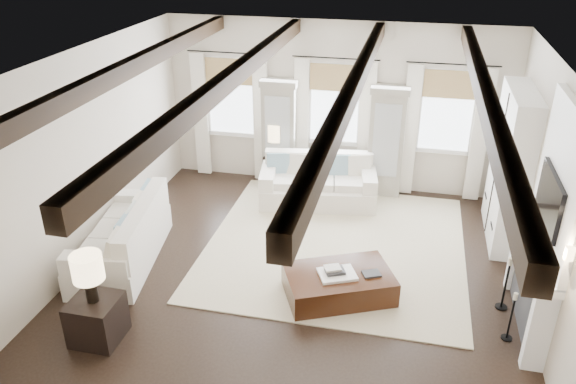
% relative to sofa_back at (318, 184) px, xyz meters
% --- Properties ---
extents(ground, '(7.50, 7.50, 0.00)m').
position_rel_sofa_back_xyz_m(ground, '(0.14, -2.87, -0.37)').
color(ground, black).
rests_on(ground, ground).
extents(room_shell, '(6.54, 7.54, 3.22)m').
position_rel_sofa_back_xyz_m(room_shell, '(0.89, -1.98, 1.52)').
color(room_shell, beige).
rests_on(room_shell, ground).
extents(area_rug, '(4.10, 4.16, 0.02)m').
position_rel_sofa_back_xyz_m(area_rug, '(0.57, -1.47, -0.36)').
color(area_rug, beige).
rests_on(area_rug, ground).
extents(sofa_back, '(2.23, 1.28, 0.90)m').
position_rel_sofa_back_xyz_m(sofa_back, '(0.00, 0.00, 0.00)').
color(sofa_back, white).
rests_on(sofa_back, ground).
extents(sofa_left, '(1.37, 2.36, 0.95)m').
position_rel_sofa_back_xyz_m(sofa_left, '(-2.54, -2.64, 0.02)').
color(sofa_left, white).
rests_on(sofa_left, ground).
extents(ottoman, '(1.71, 1.44, 0.38)m').
position_rel_sofa_back_xyz_m(ottoman, '(0.81, -2.81, -0.17)').
color(ottoman, black).
rests_on(ottoman, ground).
extents(tray, '(0.61, 0.55, 0.04)m').
position_rel_sofa_back_xyz_m(tray, '(0.79, -2.88, 0.04)').
color(tray, white).
rests_on(tray, ottoman).
extents(book_lower, '(0.32, 0.29, 0.04)m').
position_rel_sofa_back_xyz_m(book_lower, '(0.75, -2.86, 0.08)').
color(book_lower, '#262628').
rests_on(book_lower, tray).
extents(book_upper, '(0.27, 0.25, 0.03)m').
position_rel_sofa_back_xyz_m(book_upper, '(0.72, -2.85, 0.11)').
color(book_upper, beige).
rests_on(book_upper, book_lower).
extents(book_loose, '(0.29, 0.26, 0.03)m').
position_rel_sofa_back_xyz_m(book_loose, '(1.25, -2.75, 0.03)').
color(book_loose, '#262628').
rests_on(book_loose, ottoman).
extents(side_table_front, '(0.58, 0.58, 0.58)m').
position_rel_sofa_back_xyz_m(side_table_front, '(-2.03, -4.38, -0.07)').
color(side_table_front, black).
rests_on(side_table_front, ground).
extents(lamp_front, '(0.38, 0.38, 0.66)m').
position_rel_sofa_back_xyz_m(lamp_front, '(-2.03, -4.38, 0.67)').
color(lamp_front, black).
rests_on(lamp_front, side_table_front).
extents(side_table_back, '(0.42, 0.42, 0.63)m').
position_rel_sofa_back_xyz_m(side_table_back, '(-0.96, 0.59, -0.05)').
color(side_table_back, black).
rests_on(side_table_back, ground).
extents(lamp_back, '(0.38, 0.38, 0.65)m').
position_rel_sofa_back_xyz_m(lamp_back, '(-0.96, 0.59, 0.70)').
color(lamp_back, black).
rests_on(lamp_back, side_table_back).
extents(candlestick_near, '(0.14, 0.14, 0.70)m').
position_rel_sofa_back_xyz_m(candlestick_near, '(3.04, -3.22, -0.07)').
color(candlestick_near, black).
rests_on(candlestick_near, ground).
extents(candlestick_far, '(0.16, 0.16, 0.81)m').
position_rel_sofa_back_xyz_m(candlestick_far, '(3.04, -2.58, -0.03)').
color(candlestick_far, black).
rests_on(candlestick_far, ground).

